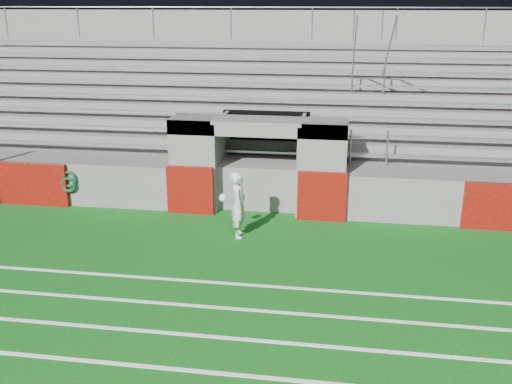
# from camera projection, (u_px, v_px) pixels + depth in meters

# --- Properties ---
(ground) EXTENTS (90.00, 90.00, 0.00)m
(ground) POSITION_uv_depth(u_px,v_px,m) (235.00, 263.00, 12.84)
(ground) COLOR #0C4A10
(ground) RESTS_ON ground
(stadium_structure) EXTENTS (26.00, 8.48, 5.42)m
(stadium_structure) POSITION_uv_depth(u_px,v_px,m) (277.00, 125.00, 19.84)
(stadium_structure) COLOR #5B5856
(stadium_structure) RESTS_ON ground
(goalkeeper_with_ball) EXTENTS (0.70, 0.65, 1.68)m
(goalkeeper_with_ball) POSITION_uv_depth(u_px,v_px,m) (239.00, 204.00, 14.05)
(goalkeeper_with_ball) COLOR silver
(goalkeeper_with_ball) RESTS_ON ground
(hose_coil) EXTENTS (0.50, 0.14, 0.63)m
(hose_coil) POSITION_uv_depth(u_px,v_px,m) (68.00, 182.00, 16.10)
(hose_coil) COLOR #0C3D1C
(hose_coil) RESTS_ON ground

